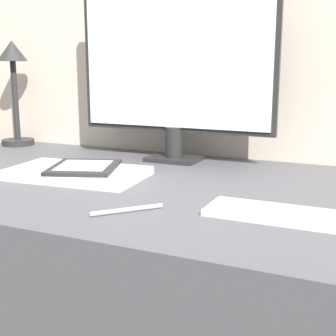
# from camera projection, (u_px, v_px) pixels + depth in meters

# --- Properties ---
(wall_back) EXTENTS (3.60, 0.05, 2.40)m
(wall_back) POSITION_uv_depth(u_px,v_px,m) (202.00, 10.00, 1.41)
(wall_back) COLOR beige
(wall_back) RESTS_ON ground_plane
(desk) EXTENTS (1.50, 0.77, 0.76)m
(desk) POSITION_uv_depth(u_px,v_px,m) (142.00, 323.00, 1.22)
(desk) COLOR #4C4C51
(desk) RESTS_ON ground_plane
(monitor) EXTENTS (0.60, 0.11, 0.50)m
(monitor) POSITION_uv_depth(u_px,v_px,m) (175.00, 67.00, 1.33)
(monitor) COLOR #262626
(monitor) RESTS_ON desk
(keyboard) EXTENTS (0.33, 0.11, 0.01)m
(keyboard) POSITION_uv_depth(u_px,v_px,m) (295.00, 216.00, 0.85)
(keyboard) COLOR silver
(keyboard) RESTS_ON desk
(laptop) EXTENTS (0.36, 0.23, 0.02)m
(laptop) POSITION_uv_depth(u_px,v_px,m) (76.00, 173.00, 1.18)
(laptop) COLOR silver
(laptop) RESTS_ON desk
(ereader) EXTENTS (0.21, 0.22, 0.01)m
(ereader) POSITION_uv_depth(u_px,v_px,m) (84.00, 167.00, 1.18)
(ereader) COLOR black
(ereader) RESTS_ON laptop
(desk_lamp) EXTENTS (0.11, 0.11, 0.36)m
(desk_lamp) POSITION_uv_depth(u_px,v_px,m) (14.00, 78.00, 1.62)
(desk_lamp) COLOR #282828
(desk_lamp) RESTS_ON desk
(pen) EXTENTS (0.10, 0.11, 0.01)m
(pen) POSITION_uv_depth(u_px,v_px,m) (127.00, 210.00, 0.90)
(pen) COLOR silver
(pen) RESTS_ON desk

